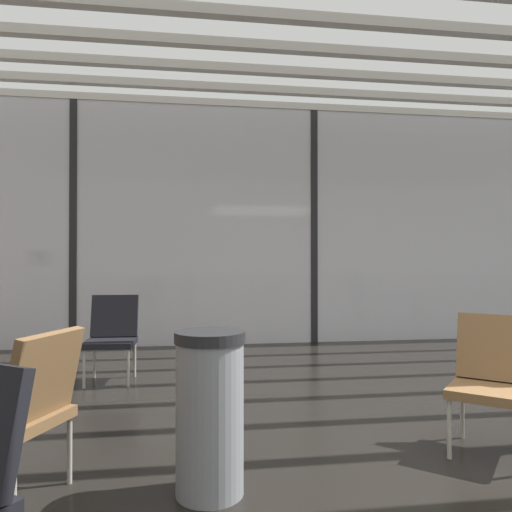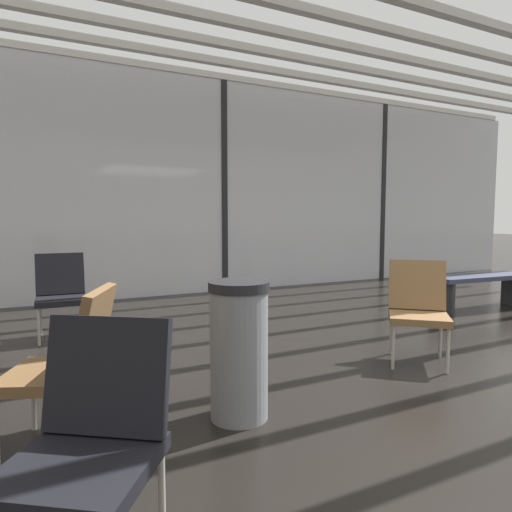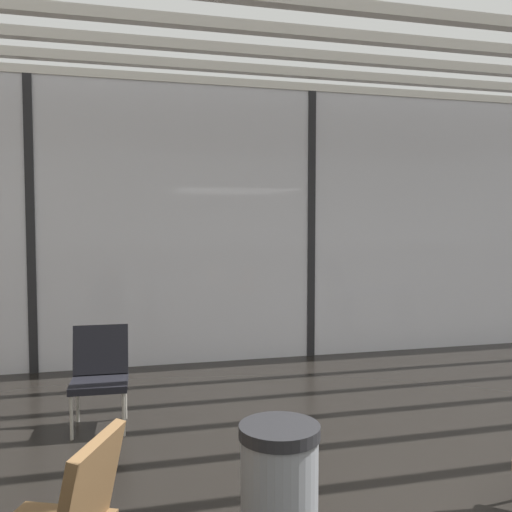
% 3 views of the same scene
% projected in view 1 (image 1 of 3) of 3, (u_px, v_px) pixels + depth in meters
% --- Properties ---
extents(glass_curtain_wall, '(14.00, 0.08, 3.52)m').
position_uv_depth(glass_curtain_wall, '(313.00, 226.00, 7.36)').
color(glass_curtain_wall, silver).
rests_on(glass_curtain_wall, ground).
extents(window_mullion_0, '(0.10, 0.12, 3.52)m').
position_uv_depth(window_mullion_0, '(74.00, 224.00, 6.86)').
color(window_mullion_0, black).
rests_on(window_mullion_0, ground).
extents(window_mullion_1, '(0.10, 0.12, 3.52)m').
position_uv_depth(window_mullion_1, '(313.00, 226.00, 7.36)').
color(window_mullion_1, black).
rests_on(window_mullion_1, ground).
extents(parked_airplane, '(11.04, 4.05, 4.05)m').
position_uv_depth(parked_airplane, '(282.00, 229.00, 12.31)').
color(parked_airplane, '#B2BCD6').
rests_on(parked_airplane, ground).
extents(lounge_chair_2, '(0.67, 0.65, 0.87)m').
position_uv_depth(lounge_chair_2, '(24.00, 403.00, 2.51)').
color(lounge_chair_2, brown).
rests_on(lounge_chair_2, ground).
extents(lounge_chair_4, '(0.50, 0.55, 0.87)m').
position_uv_depth(lounge_chair_4, '(112.00, 332.00, 5.00)').
color(lounge_chair_4, black).
rests_on(lounge_chair_4, ground).
extents(lounge_chair_6, '(0.71, 0.71, 0.87)m').
position_uv_depth(lounge_chair_6, '(493.00, 374.00, 3.15)').
color(lounge_chair_6, brown).
rests_on(lounge_chair_6, ground).
extents(trash_bin, '(0.38, 0.38, 0.86)m').
position_uv_depth(trash_bin, '(210.00, 412.00, 2.57)').
color(trash_bin, slate).
rests_on(trash_bin, ground).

